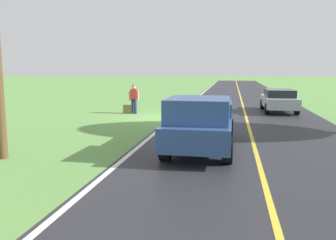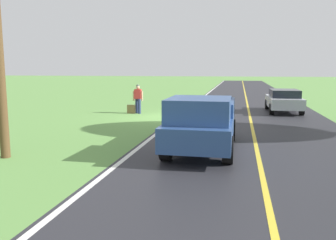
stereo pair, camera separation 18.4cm
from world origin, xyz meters
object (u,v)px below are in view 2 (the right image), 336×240
at_px(suitcase_carried, 131,109).
at_px(pickup_truck_passing, 202,122).
at_px(sedan_near_oncoming, 284,100).
at_px(hitchhiker_walking, 138,97).

distance_m(suitcase_carried, pickup_truck_passing, 10.23).
xyz_separation_m(suitcase_carried, pickup_truck_passing, (-5.21, 8.78, 0.71)).
relative_size(suitcase_carried, pickup_truck_passing, 0.10).
height_order(pickup_truck_passing, sedan_near_oncoming, pickup_truck_passing).
xyz_separation_m(hitchhiker_walking, pickup_truck_passing, (-4.79, 8.87, -0.01)).
bearing_deg(pickup_truck_passing, sedan_near_oncoming, -109.03).
relative_size(pickup_truck_passing, sedan_near_oncoming, 1.22).
bearing_deg(hitchhiker_walking, sedan_near_oncoming, -164.75).
relative_size(hitchhiker_walking, suitcase_carried, 3.39).
relative_size(suitcase_carried, sedan_near_oncoming, 0.12).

